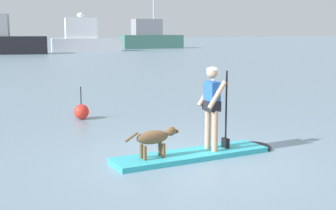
{
  "coord_description": "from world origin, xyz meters",
  "views": [
    {
      "loc": [
        -4.32,
        -7.58,
        2.43
      ],
      "look_at": [
        0.0,
        1.0,
        0.9
      ],
      "focal_mm": 49.05,
      "sensor_mm": 36.0,
      "label": 1
    }
  ],
  "objects_px": {
    "moored_boat_far_starboard": "(84,39)",
    "moored_boat_port": "(150,37)",
    "dog": "(155,138)",
    "marker_buoy": "(81,112)",
    "paddleboard": "(201,154)",
    "person_paddler": "(212,102)"
  },
  "relations": [
    {
      "from": "moored_boat_far_starboard",
      "to": "moored_boat_port",
      "type": "distance_m",
      "value": 13.42
    },
    {
      "from": "dog",
      "to": "marker_buoy",
      "type": "height_order",
      "value": "marker_buoy"
    },
    {
      "from": "marker_buoy",
      "to": "dog",
      "type": "bearing_deg",
      "value": -90.0
    },
    {
      "from": "marker_buoy",
      "to": "moored_boat_port",
      "type": "bearing_deg",
      "value": 63.57
    },
    {
      "from": "paddleboard",
      "to": "dog",
      "type": "distance_m",
      "value": 1.1
    },
    {
      "from": "moored_boat_port",
      "to": "marker_buoy",
      "type": "relative_size",
      "value": 13.07
    },
    {
      "from": "paddleboard",
      "to": "person_paddler",
      "type": "xyz_separation_m",
      "value": [
        0.25,
        0.0,
        1.01
      ]
    },
    {
      "from": "person_paddler",
      "to": "moored_boat_port",
      "type": "distance_m",
      "value": 61.39
    },
    {
      "from": "paddleboard",
      "to": "moored_boat_port",
      "type": "distance_m",
      "value": 61.51
    },
    {
      "from": "person_paddler",
      "to": "moored_boat_far_starboard",
      "type": "relative_size",
      "value": 0.18
    },
    {
      "from": "dog",
      "to": "person_paddler",
      "type": "bearing_deg",
      "value": 0.86
    },
    {
      "from": "moored_boat_far_starboard",
      "to": "marker_buoy",
      "type": "height_order",
      "value": "moored_boat_far_starboard"
    },
    {
      "from": "dog",
      "to": "moored_boat_port",
      "type": "xyz_separation_m",
      "value": [
        25.6,
        56.38,
        1.17
      ]
    },
    {
      "from": "dog",
      "to": "marker_buoy",
      "type": "bearing_deg",
      "value": 90.0
    },
    {
      "from": "person_paddler",
      "to": "dog",
      "type": "relative_size",
      "value": 1.5
    },
    {
      "from": "moored_boat_far_starboard",
      "to": "moored_boat_port",
      "type": "xyz_separation_m",
      "value": [
        11.99,
        6.03,
        0.07
      ]
    },
    {
      "from": "paddleboard",
      "to": "person_paddler",
      "type": "bearing_deg",
      "value": 0.86
    },
    {
      "from": "paddleboard",
      "to": "person_paddler",
      "type": "height_order",
      "value": "person_paddler"
    },
    {
      "from": "dog",
      "to": "moored_boat_far_starboard",
      "type": "bearing_deg",
      "value": 74.87
    },
    {
      "from": "paddleboard",
      "to": "moored_boat_far_starboard",
      "type": "xyz_separation_m",
      "value": [
        12.6,
        50.33,
        1.53
      ]
    },
    {
      "from": "person_paddler",
      "to": "paddleboard",
      "type": "bearing_deg",
      "value": -179.14
    },
    {
      "from": "person_paddler",
      "to": "moored_boat_port",
      "type": "relative_size",
      "value": 0.14
    }
  ]
}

